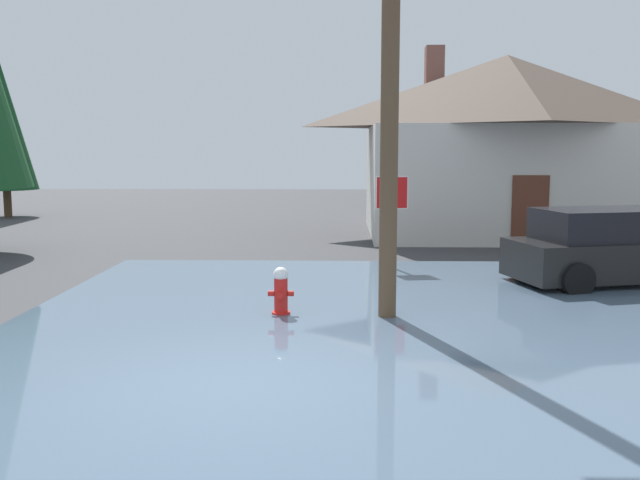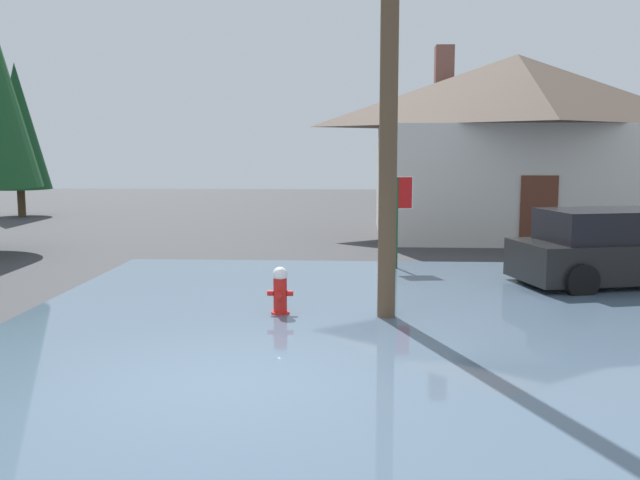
% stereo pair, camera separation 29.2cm
% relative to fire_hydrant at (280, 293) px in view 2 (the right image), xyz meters
% --- Properties ---
extents(ground_plane, '(80.00, 80.00, 0.10)m').
position_rel_fire_hydrant_xyz_m(ground_plane, '(-0.29, -3.33, -0.46)').
color(ground_plane, '#38383A').
extents(flood_puddle, '(11.22, 12.18, 0.07)m').
position_rel_fire_hydrant_xyz_m(flood_puddle, '(1.44, -0.71, -0.37)').
color(flood_puddle, '#4C6075').
rests_on(flood_puddle, ground).
extents(lane_stop_bar, '(3.60, 0.37, 0.01)m').
position_rel_fire_hydrant_xyz_m(lane_stop_bar, '(0.44, -5.30, -0.40)').
color(lane_stop_bar, silver).
rests_on(lane_stop_bar, ground).
extents(fire_hydrant, '(0.42, 0.36, 0.83)m').
position_rel_fire_hydrant_xyz_m(fire_hydrant, '(0.00, 0.00, 0.00)').
color(fire_hydrant, red).
rests_on(fire_hydrant, ground).
extents(utility_pole, '(1.60, 0.28, 8.13)m').
position_rel_fire_hydrant_xyz_m(utility_pole, '(1.70, -0.13, 3.83)').
color(utility_pole, brown).
rests_on(utility_pole, ground).
extents(stop_sign_far, '(0.72, 0.13, 2.11)m').
position_rel_fire_hydrant_xyz_m(stop_sign_far, '(2.10, 4.47, 1.09)').
color(stop_sign_far, '#1E4C28').
rests_on(stop_sign_far, ground).
extents(house, '(9.24, 7.03, 6.08)m').
position_rel_fire_hydrant_xyz_m(house, '(6.19, 11.48, 2.52)').
color(house, beige).
rests_on(house, ground).
extents(parked_car, '(4.67, 2.74, 1.54)m').
position_rel_fire_hydrant_xyz_m(parked_car, '(6.46, 2.91, 0.33)').
color(parked_car, black).
rests_on(parked_car, ground).
extents(pine_tree_tall_left, '(2.46, 2.46, 6.14)m').
position_rel_fire_hydrant_xyz_m(pine_tree_tall_left, '(-12.40, 16.61, 3.20)').
color(pine_tree_tall_left, '#4C3823').
rests_on(pine_tree_tall_left, ground).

